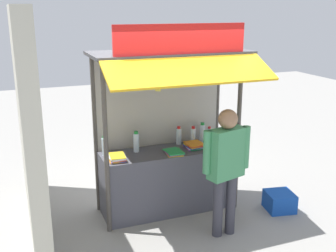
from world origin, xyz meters
TOP-DOWN VIEW (x-y plane):
  - ground_plane at (0.00, 0.00)m, footprint 20.00×20.00m
  - stall_counter at (0.00, 0.00)m, footprint 1.83×0.58m
  - stall_structure at (0.00, 0.04)m, footprint 2.03×1.36m
  - water_bottle_right at (0.68, 0.12)m, footprint 0.07×0.07m
  - water_bottle_far_right at (0.44, 0.15)m, footprint 0.07×0.07m
  - water_bottle_front_right at (-0.41, 0.12)m, footprint 0.08×0.08m
  - water_bottle_back_left at (0.59, 0.16)m, footprint 0.08×0.08m
  - water_bottle_back_right at (0.24, 0.20)m, footprint 0.07×0.07m
  - water_bottle_front_left at (-0.84, 0.13)m, footprint 0.08×0.08m
  - magazine_stack_mid_left at (-0.74, -0.10)m, footprint 0.23×0.30m
  - magazine_stack_rear_center at (0.38, -0.03)m, footprint 0.26×0.28m
  - magazine_stack_left at (0.03, -0.14)m, footprint 0.25×0.29m
  - banana_bunch_leftmost at (-0.03, -0.39)m, footprint 0.10×0.10m
  - banana_bunch_rightmost at (0.73, -0.39)m, footprint 0.09×0.09m
  - banana_bunch_inner_left at (-0.28, -0.39)m, footprint 0.10×0.10m
  - vendor_person at (0.41, -0.88)m, footprint 0.62×0.31m
  - plastic_crate at (1.46, -0.59)m, footprint 0.43×0.43m
  - neighbour_wall at (-1.75, 0.30)m, footprint 0.20×2.40m

SIDE VIEW (x-z plane):
  - ground_plane at x=0.00m, z-range 0.00..0.00m
  - plastic_crate at x=1.46m, z-range 0.00..0.26m
  - stall_counter at x=0.00m, z-range 0.00..0.88m
  - magazine_stack_left at x=0.03m, z-range 0.88..0.92m
  - magazine_stack_mid_left at x=-0.74m, z-range 0.88..0.95m
  - magazine_stack_rear_center at x=0.38m, z-range 0.88..0.95m
  - vendor_person at x=0.41m, z-range 0.17..1.79m
  - water_bottle_right at x=0.68m, z-range 0.87..1.11m
  - water_bottle_far_right at x=0.44m, z-range 0.87..1.12m
  - water_bottle_back_right at x=0.24m, z-range 0.87..1.13m
  - water_bottle_front_left at x=-0.84m, z-range 0.87..1.14m
  - water_bottle_front_right at x=-0.41m, z-range 0.87..1.16m
  - water_bottle_back_left at x=0.59m, z-range 0.87..1.16m
  - neighbour_wall at x=-1.75m, z-range 0.00..2.79m
  - stall_structure at x=0.00m, z-range 0.24..2.82m
  - banana_bunch_inner_left at x=-0.28m, z-range 1.71..2.02m
  - banana_bunch_rightmost at x=0.73m, z-range 1.76..2.03m
  - banana_bunch_leftmost at x=-0.03m, z-range 1.76..2.03m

